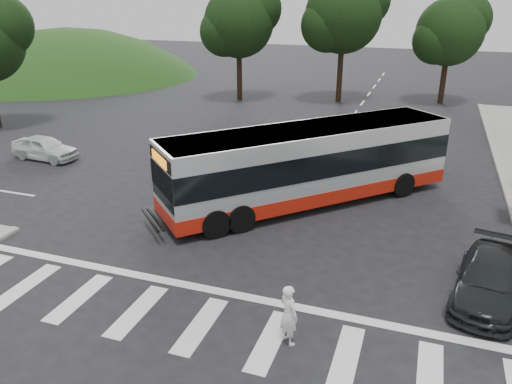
% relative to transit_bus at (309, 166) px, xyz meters
% --- Properties ---
extents(ground, '(140.00, 140.00, 0.00)m').
position_rel_transit_bus_xyz_m(ground, '(-0.72, -4.40, -1.65)').
color(ground, black).
rests_on(ground, ground).
extents(curb_east, '(0.30, 40.00, 0.15)m').
position_rel_transit_bus_xyz_m(curb_east, '(8.28, 3.60, -1.58)').
color(curb_east, '#9E9991').
rests_on(curb_east, ground).
extents(hillside_nw, '(44.00, 44.00, 10.00)m').
position_rel_transit_bus_xyz_m(hillside_nw, '(-32.72, 25.60, -1.65)').
color(hillside_nw, '#1D3E14').
rests_on(hillside_nw, ground).
extents(crosswalk_ladder, '(18.00, 2.60, 0.01)m').
position_rel_transit_bus_xyz_m(crosswalk_ladder, '(-0.72, -9.40, -1.65)').
color(crosswalk_ladder, silver).
rests_on(crosswalk_ladder, ground).
extents(tree_north_a, '(6.60, 6.15, 10.17)m').
position_rel_transit_bus_xyz_m(tree_north_a, '(-2.64, 21.67, 5.27)').
color(tree_north_a, black).
rests_on(tree_north_a, ground).
extents(tree_north_b, '(5.72, 5.33, 8.43)m').
position_rel_transit_bus_xyz_m(tree_north_b, '(5.35, 23.66, 4.01)').
color(tree_north_b, black).
rests_on(tree_north_b, ground).
extents(tree_north_c, '(6.16, 5.74, 9.30)m').
position_rel_transit_bus_xyz_m(tree_north_c, '(-10.64, 19.66, 4.64)').
color(tree_north_c, black).
rests_on(tree_north_c, ground).
extents(transit_bus, '(10.90, 11.12, 3.31)m').
position_rel_transit_bus_xyz_m(transit_bus, '(0.00, 0.00, 0.00)').
color(transit_bus, '#B4B6B9').
rests_on(transit_bus, ground).
extents(pedestrian, '(0.74, 0.70, 1.70)m').
position_rel_transit_bus_xyz_m(pedestrian, '(1.73, -9.27, -0.80)').
color(pedestrian, white).
rests_on(pedestrian, ground).
extents(dark_sedan, '(2.51, 4.61, 1.27)m').
position_rel_transit_bus_xyz_m(dark_sedan, '(6.76, -5.35, -1.02)').
color(dark_sedan, black).
rests_on(dark_sedan, ground).
extents(west_car_white, '(3.88, 1.80, 1.29)m').
position_rel_transit_bus_xyz_m(west_car_white, '(-14.92, 1.10, -1.01)').
color(west_car_white, silver).
rests_on(west_car_white, ground).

